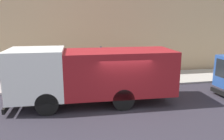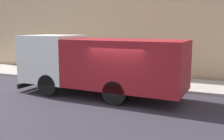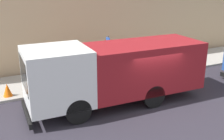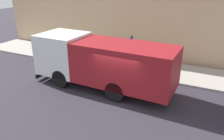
{
  "view_description": "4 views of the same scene",
  "coord_description": "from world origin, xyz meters",
  "px_view_note": "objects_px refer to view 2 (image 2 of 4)",
  "views": [
    {
      "loc": [
        -10.45,
        2.57,
        4.41
      ],
      "look_at": [
        1.79,
        0.22,
        1.52
      ],
      "focal_mm": 35.65,
      "sensor_mm": 36.0,
      "label": 1
    },
    {
      "loc": [
        -10.74,
        -4.38,
        3.37
      ],
      "look_at": [
        1.31,
        0.99,
        1.24
      ],
      "focal_mm": 42.41,
      "sensor_mm": 36.0,
      "label": 2
    },
    {
      "loc": [
        -9.97,
        6.82,
        5.66
      ],
      "look_at": [
        1.76,
        1.15,
        1.31
      ],
      "focal_mm": 43.58,
      "sensor_mm": 36.0,
      "label": 3
    },
    {
      "loc": [
        -9.93,
        -4.35,
        6.02
      ],
      "look_at": [
        0.86,
        0.89,
        1.15
      ],
      "focal_mm": 35.83,
      "sensor_mm": 36.0,
      "label": 4
    }
  ],
  "objects_px": {
    "traffic_cone_orange": "(56,72)",
    "large_utility_truck": "(98,62)",
    "pedestrian_walking": "(94,65)",
    "street_sign_post": "(132,58)"
  },
  "relations": [
    {
      "from": "large_utility_truck",
      "to": "pedestrian_walking",
      "type": "xyz_separation_m",
      "value": [
        3.25,
        1.95,
        -0.68
      ]
    },
    {
      "from": "traffic_cone_orange",
      "to": "large_utility_truck",
      "type": "bearing_deg",
      "value": -121.37
    },
    {
      "from": "street_sign_post",
      "to": "large_utility_truck",
      "type": "bearing_deg",
      "value": 161.89
    },
    {
      "from": "pedestrian_walking",
      "to": "traffic_cone_orange",
      "type": "xyz_separation_m",
      "value": [
        -0.45,
        2.64,
        -0.54
      ]
    },
    {
      "from": "traffic_cone_orange",
      "to": "street_sign_post",
      "type": "height_order",
      "value": "street_sign_post"
    },
    {
      "from": "large_utility_truck",
      "to": "street_sign_post",
      "type": "height_order",
      "value": "large_utility_truck"
    },
    {
      "from": "pedestrian_walking",
      "to": "street_sign_post",
      "type": "relative_size",
      "value": 0.63
    },
    {
      "from": "pedestrian_walking",
      "to": "traffic_cone_orange",
      "type": "bearing_deg",
      "value": -124.21
    },
    {
      "from": "large_utility_truck",
      "to": "traffic_cone_orange",
      "type": "distance_m",
      "value": 5.52
    },
    {
      "from": "large_utility_truck",
      "to": "pedestrian_walking",
      "type": "relative_size",
      "value": 5.17
    }
  ]
}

